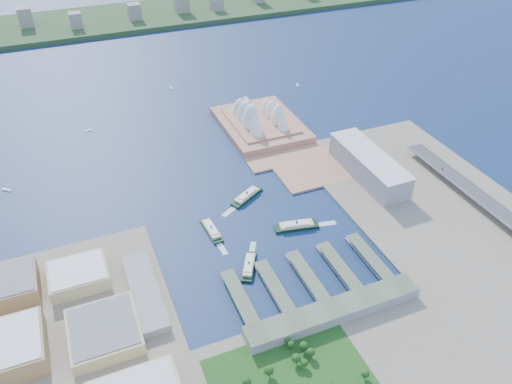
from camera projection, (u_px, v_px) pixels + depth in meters
name	position (u px, v px, depth m)	size (l,w,h in m)	color
ground	(270.00, 243.00, 631.81)	(3000.00, 3000.00, 0.00)	#0E1F41
west_land	(74.00, 377.00, 475.68)	(220.00, 390.00, 3.00)	gray
south_land	(358.00, 379.00, 474.25)	(720.00, 180.00, 3.00)	gray
east_land	(449.00, 219.00, 667.45)	(240.00, 500.00, 3.00)	gray
peninsula	(266.00, 132.00, 857.97)	(135.00, 220.00, 3.00)	#AC795E
far_shore	(126.00, 18.00, 1359.41)	(2200.00, 260.00, 12.00)	#2D4926
opera_house	(261.00, 112.00, 854.11)	(134.00, 180.00, 58.00)	white
toaster_building	(369.00, 165.00, 739.37)	(45.00, 155.00, 35.00)	gray
expressway	(491.00, 208.00, 674.06)	(26.00, 340.00, 11.85)	gray
west_buildings	(67.00, 339.00, 492.94)	(200.00, 280.00, 27.00)	#A18150
ferry_wharves	(307.00, 277.00, 577.41)	(184.00, 90.00, 9.30)	#4E5C45
terminal_building	(334.00, 312.00, 530.39)	(200.00, 28.00, 12.00)	gray
park	(293.00, 377.00, 465.10)	(150.00, 110.00, 16.00)	#194714
far_skyline	(125.00, 7.00, 1324.71)	(1900.00, 140.00, 55.00)	gray
ferry_a	(211.00, 229.00, 646.06)	(13.17, 51.72, 9.78)	black
ferry_b	(247.00, 195.00, 705.28)	(14.41, 56.62, 10.71)	black
ferry_c	(249.00, 265.00, 593.16)	(12.78, 50.19, 9.49)	black
ferry_d	(296.00, 224.00, 652.15)	(14.97, 58.81, 11.12)	black
boat_a	(6.00, 190.00, 722.11)	(3.50, 14.00, 2.70)	white
boat_b	(89.00, 130.00, 864.19)	(3.12, 8.92, 2.41)	white
boat_c	(297.00, 85.00, 1015.74)	(3.97, 13.60, 3.06)	white
boat_e	(172.00, 88.00, 1003.39)	(3.96, 12.44, 3.05)	white
car_c	(442.00, 169.00, 740.69)	(1.74, 4.29, 1.25)	slate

